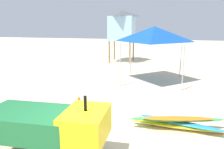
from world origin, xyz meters
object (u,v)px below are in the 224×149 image
surfboard_pile (179,123)px  traffic_cone_near (79,103)px  lifeguard_tower (122,25)px  popup_canopy (154,34)px  utility_cart (48,127)px

surfboard_pile → traffic_cone_near: (-3.19, 0.56, 0.07)m
lifeguard_tower → traffic_cone_near: 10.65m
traffic_cone_near → surfboard_pile: bearing=-10.0°
lifeguard_tower → traffic_cone_near: lifeguard_tower is taller
popup_canopy → lifeguard_tower: lifeguard_tower is taller
popup_canopy → traffic_cone_near: size_ratio=5.27×
utility_cart → popup_canopy: popup_canopy is taller
utility_cart → traffic_cone_near: utility_cart is taller
utility_cart → traffic_cone_near: 2.88m
surfboard_pile → traffic_cone_near: size_ratio=4.82×
utility_cart → surfboard_pile: (2.67, 2.23, -0.59)m
utility_cart → popup_canopy: 7.85m
utility_cart → popup_canopy: (1.50, 7.54, 1.59)m
lifeguard_tower → traffic_cone_near: size_ratio=7.23×
popup_canopy → lifeguard_tower: 6.26m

